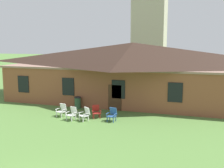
{
  "coord_description": "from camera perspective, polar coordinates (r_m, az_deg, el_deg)",
  "views": [
    {
      "loc": [
        5.83,
        -7.09,
        5.52
      ],
      "look_at": [
        1.03,
        8.23,
        3.0
      ],
      "focal_mm": 43.0,
      "sensor_mm": 36.0,
      "label": 1
    }
  ],
  "objects": [
    {
      "name": "brick_building",
      "position": [
        26.17,
        4.42,
        2.91
      ],
      "size": [
        23.15,
        10.4,
        5.47
      ],
      "color": "brown",
      "rests_on": "ground"
    },
    {
      "name": "dome_tower",
      "position": [
        42.23,
        8.06,
        14.19
      ],
      "size": [
        5.18,
        5.18,
        20.55
      ],
      "color": "#BCB29E",
      "rests_on": "ground"
    },
    {
      "name": "lawn_chair_by_porch",
      "position": [
        20.46,
        -10.63,
        -5.43
      ],
      "size": [
        0.72,
        0.76,
        0.96
      ],
      "color": "silver",
      "rests_on": "ground"
    },
    {
      "name": "lawn_chair_near_door",
      "position": [
        19.4,
        -8.48,
        -6.17
      ],
      "size": [
        0.73,
        0.78,
        0.96
      ],
      "color": "silver",
      "rests_on": "ground"
    },
    {
      "name": "lawn_chair_left_end",
      "position": [
        19.13,
        -5.74,
        -6.33
      ],
      "size": [
        0.84,
        0.87,
        0.96
      ],
      "color": "silver",
      "rests_on": "ground"
    },
    {
      "name": "lawn_chair_middle",
      "position": [
        19.79,
        -3.4,
        -5.78
      ],
      "size": [
        0.83,
        0.86,
        0.96
      ],
      "color": "maroon",
      "rests_on": "ground"
    },
    {
      "name": "lawn_chair_right_end",
      "position": [
        18.92,
        0.05,
        -6.46
      ],
      "size": [
        0.69,
        0.72,
        0.96
      ],
      "color": "#2D5693",
      "rests_on": "ground"
    },
    {
      "name": "trash_bin",
      "position": [
        22.68,
        -7.31,
        -3.93
      ],
      "size": [
        0.56,
        0.56,
        0.98
      ],
      "color": "#335638",
      "rests_on": "ground"
    }
  ]
}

